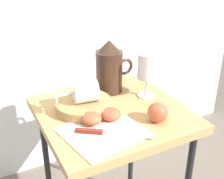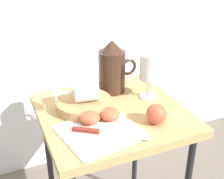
{
  "view_description": "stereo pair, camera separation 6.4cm",
  "coord_description": "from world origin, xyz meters",
  "px_view_note": "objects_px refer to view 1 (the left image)",
  "views": [
    {
      "loc": [
        -0.41,
        -0.8,
        1.18
      ],
      "look_at": [
        0.0,
        0.0,
        0.74
      ],
      "focal_mm": 47.74,
      "sensor_mm": 36.0,
      "label": 1
    },
    {
      "loc": [
        -0.35,
        -0.83,
        1.18
      ],
      "look_at": [
        0.0,
        0.0,
        0.74
      ],
      "focal_mm": 47.74,
      "sensor_mm": 36.0,
      "label": 2
    }
  ],
  "objects_px": {
    "wine_glass_upright": "(147,68)",
    "knife": "(102,133)",
    "basket_tray": "(84,105)",
    "apple_whole": "(158,112)",
    "table": "(112,127)",
    "apple_half_left": "(91,119)",
    "pitcher": "(109,71)",
    "wine_glass_tipped_near": "(84,92)",
    "apple_half_right": "(111,114)"
  },
  "relations": [
    {
      "from": "wine_glass_upright",
      "to": "apple_half_left",
      "type": "distance_m",
      "value": 0.29
    },
    {
      "from": "pitcher",
      "to": "apple_whole",
      "type": "xyz_separation_m",
      "value": [
        0.04,
        -0.27,
        -0.05
      ]
    },
    {
      "from": "table",
      "to": "apple_half_right",
      "type": "bearing_deg",
      "value": -119.2
    },
    {
      "from": "basket_tray",
      "to": "apple_whole",
      "type": "height_order",
      "value": "apple_whole"
    },
    {
      "from": "table",
      "to": "apple_half_right",
      "type": "xyz_separation_m",
      "value": [
        -0.03,
        -0.06,
        0.09
      ]
    },
    {
      "from": "apple_half_left",
      "to": "basket_tray",
      "type": "bearing_deg",
      "value": 82.23
    },
    {
      "from": "pitcher",
      "to": "apple_half_left",
      "type": "bearing_deg",
      "value": -129.78
    },
    {
      "from": "wine_glass_tipped_near",
      "to": "apple_half_left",
      "type": "xyz_separation_m",
      "value": [
        -0.02,
        -0.09,
        -0.05
      ]
    },
    {
      "from": "apple_half_left",
      "to": "apple_half_right",
      "type": "xyz_separation_m",
      "value": [
        0.07,
        -0.0,
        0.0
      ]
    },
    {
      "from": "wine_glass_upright",
      "to": "knife",
      "type": "relative_size",
      "value": 0.84
    },
    {
      "from": "wine_glass_tipped_near",
      "to": "apple_whole",
      "type": "height_order",
      "value": "wine_glass_tipped_near"
    },
    {
      "from": "basket_tray",
      "to": "apple_half_right",
      "type": "relative_size",
      "value": 2.95
    },
    {
      "from": "apple_half_left",
      "to": "knife",
      "type": "relative_size",
      "value": 0.33
    },
    {
      "from": "pitcher",
      "to": "knife",
      "type": "distance_m",
      "value": 0.31
    },
    {
      "from": "basket_tray",
      "to": "wine_glass_tipped_near",
      "type": "height_order",
      "value": "wine_glass_tipped_near"
    },
    {
      "from": "apple_half_left",
      "to": "wine_glass_upright",
      "type": "bearing_deg",
      "value": 18.48
    },
    {
      "from": "basket_tray",
      "to": "knife",
      "type": "xyz_separation_m",
      "value": [
        -0.01,
        -0.17,
        -0.01
      ]
    },
    {
      "from": "table",
      "to": "wine_glass_upright",
      "type": "relative_size",
      "value": 3.89
    },
    {
      "from": "table",
      "to": "apple_whole",
      "type": "height_order",
      "value": "apple_whole"
    },
    {
      "from": "wine_glass_tipped_near",
      "to": "knife",
      "type": "xyz_separation_m",
      "value": [
        -0.01,
        -0.16,
        -0.06
      ]
    },
    {
      "from": "apple_whole",
      "to": "knife",
      "type": "bearing_deg",
      "value": 176.58
    },
    {
      "from": "apple_half_right",
      "to": "table",
      "type": "bearing_deg",
      "value": 60.8
    },
    {
      "from": "basket_tray",
      "to": "knife",
      "type": "relative_size",
      "value": 0.97
    },
    {
      "from": "wine_glass_upright",
      "to": "apple_whole",
      "type": "bearing_deg",
      "value": -111.2
    },
    {
      "from": "apple_whole",
      "to": "apple_half_right",
      "type": "bearing_deg",
      "value": 150.04
    },
    {
      "from": "apple_whole",
      "to": "knife",
      "type": "height_order",
      "value": "apple_whole"
    },
    {
      "from": "apple_whole",
      "to": "pitcher",
      "type": "bearing_deg",
      "value": 97.81
    },
    {
      "from": "table",
      "to": "wine_glass_upright",
      "type": "height_order",
      "value": "wine_glass_upright"
    },
    {
      "from": "wine_glass_tipped_near",
      "to": "apple_whole",
      "type": "distance_m",
      "value": 0.25
    },
    {
      "from": "basket_tray",
      "to": "pitcher",
      "type": "height_order",
      "value": "pitcher"
    },
    {
      "from": "table",
      "to": "knife",
      "type": "xyz_separation_m",
      "value": [
        -0.1,
        -0.12,
        0.08
      ]
    },
    {
      "from": "apple_half_left",
      "to": "knife",
      "type": "bearing_deg",
      "value": -86.53
    },
    {
      "from": "knife",
      "to": "apple_whole",
      "type": "bearing_deg",
      "value": -3.42
    },
    {
      "from": "wine_glass_upright",
      "to": "knife",
      "type": "xyz_separation_m",
      "value": [
        -0.26,
        -0.16,
        -0.1
      ]
    },
    {
      "from": "basket_tray",
      "to": "knife",
      "type": "distance_m",
      "value": 0.17
    },
    {
      "from": "pitcher",
      "to": "wine_glass_upright",
      "type": "bearing_deg",
      "value": -45.85
    },
    {
      "from": "pitcher",
      "to": "wine_glass_tipped_near",
      "type": "xyz_separation_m",
      "value": [
        -0.14,
        -0.1,
        -0.01
      ]
    },
    {
      "from": "knife",
      "to": "basket_tray",
      "type": "bearing_deg",
      "value": 86.76
    },
    {
      "from": "basket_tray",
      "to": "wine_glass_upright",
      "type": "bearing_deg",
      "value": -2.62
    },
    {
      "from": "basket_tray",
      "to": "wine_glass_upright",
      "type": "xyz_separation_m",
      "value": [
        0.25,
        -0.01,
        0.1
      ]
    },
    {
      "from": "table",
      "to": "pitcher",
      "type": "distance_m",
      "value": 0.22
    },
    {
      "from": "basket_tray",
      "to": "knife",
      "type": "height_order",
      "value": "basket_tray"
    },
    {
      "from": "apple_half_left",
      "to": "apple_whole",
      "type": "xyz_separation_m",
      "value": [
        0.2,
        -0.08,
        0.01
      ]
    },
    {
      "from": "wine_glass_upright",
      "to": "wine_glass_tipped_near",
      "type": "relative_size",
      "value": 1.12
    },
    {
      "from": "apple_half_right",
      "to": "basket_tray",
      "type": "bearing_deg",
      "value": 117.83
    },
    {
      "from": "table",
      "to": "knife",
      "type": "bearing_deg",
      "value": -128.69
    },
    {
      "from": "apple_half_left",
      "to": "knife",
      "type": "xyz_separation_m",
      "value": [
        0.0,
        -0.07,
        -0.01
      ]
    },
    {
      "from": "wine_glass_upright",
      "to": "knife",
      "type": "height_order",
      "value": "wine_glass_upright"
    },
    {
      "from": "apple_half_left",
      "to": "apple_half_right",
      "type": "bearing_deg",
      "value": -3.73
    },
    {
      "from": "wine_glass_upright",
      "to": "apple_half_right",
      "type": "relative_size",
      "value": 2.57
    }
  ]
}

